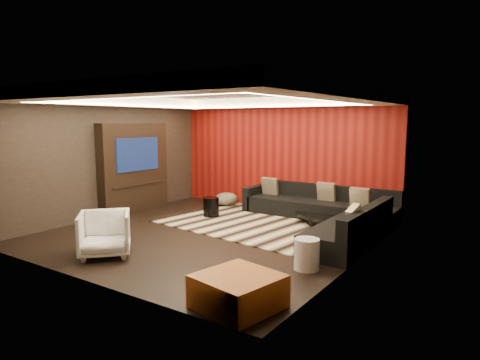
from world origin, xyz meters
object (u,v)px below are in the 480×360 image
Objects in this scene: white_side_table at (307,254)px; armchair at (105,234)px; orange_ottoman at (238,291)px; sectional_sofa at (329,215)px; drum_stool at (211,207)px; coffee_table at (317,219)px.

armchair is at bearing -157.54° from white_side_table.
white_side_table is at bearing 85.90° from orange_ottoman.
orange_ottoman is at bearing -81.84° from sectional_sofa.
armchair is at bearing -120.71° from sectional_sofa.
white_side_table reaches higher than drum_stool.
white_side_table is at bearing -24.55° from armchair.
armchair is (-2.98, 0.40, 0.18)m from orange_ottoman.
armchair is at bearing 172.31° from orange_ottoman.
drum_stool is 0.12× the size of sectional_sofa.
sectional_sofa is at bearing 13.11° from drum_stool.
orange_ottoman is 3.01m from armchair.
coffee_table is 2.50m from drum_stool.
drum_stool is 4.00m from white_side_table.
coffee_table is at bearing 15.68° from armchair.
coffee_table is 2.68× the size of drum_stool.
white_side_table is 0.13× the size of sectional_sofa.
coffee_table is 1.42× the size of armchair.
drum_stool is 0.92× the size of white_side_table.
sectional_sofa reaches higher than white_side_table.
armchair is at bearing -84.27° from drum_stool.
coffee_table is 4.52m from armchair.
coffee_table is 4.50m from orange_ottoman.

